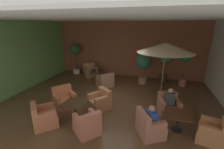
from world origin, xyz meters
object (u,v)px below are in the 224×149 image
object	(u,v)px
cafe_table_mid_center	(75,105)
armchair_mid_center_north	(64,99)
cafe_table_front_left	(96,74)
open_laptop	(95,71)
patio_umbrella_tall_red	(165,48)
armchair_front_right_south	(149,126)
armchair_front_right_north	(212,133)
armchair_mid_center_south	(87,125)
iced_drink_cup	(96,71)
patron_by_window	(152,116)
armchair_mid_center_east	(44,118)
potted_tree_right_corner	(143,64)
armchair_front_left_north	(91,72)
cafe_table_front_right	(178,117)
patron_blue_shirt	(170,98)
potted_tree_mid_right	(165,59)
armchair_front_left_east	(105,81)
potted_tree_left_corner	(185,64)
armchair_front_right_east	(169,107)
armchair_mid_center_west	(100,102)
potted_tree_mid_left	(75,53)

from	to	relation	value
cafe_table_mid_center	armchair_mid_center_north	distance (m)	1.12
cafe_table_front_left	open_laptop	size ratio (longest dim) A/B	1.77
armchair_mid_center_north	patio_umbrella_tall_red	world-z (taller)	patio_umbrella_tall_red
armchair_front_right_south	armchair_front_right_north	bearing A→B (deg)	6.26
armchair_mid_center_south	iced_drink_cup	distance (m)	4.81
patio_umbrella_tall_red	patron_by_window	distance (m)	3.50
armchair_mid_center_east	potted_tree_right_corner	size ratio (longest dim) A/B	0.61
armchair_front_left_north	cafe_table_front_right	bearing A→B (deg)	-41.86
armchair_front_right_south	patio_umbrella_tall_red	distance (m)	3.71
armchair_front_right_south	armchair_mid_center_south	bearing A→B (deg)	-166.07
patio_umbrella_tall_red	patron_blue_shirt	size ratio (longest dim) A/B	3.80
cafe_table_mid_center	open_laptop	xyz separation A→B (m)	(-0.72, 3.82, 0.15)
potted_tree_mid_right	armchair_front_left_east	bearing A→B (deg)	-148.91
potted_tree_left_corner	open_laptop	xyz separation A→B (m)	(-5.05, -0.76, -0.64)
armchair_front_left_east	armchair_front_right_east	distance (m)	3.85
armchair_mid_center_west	patron_blue_shirt	bearing A→B (deg)	6.30
armchair_mid_center_west	potted_tree_right_corner	bearing A→B (deg)	67.82
cafe_table_front_right	patron_by_window	distance (m)	0.97
armchair_front_right_south	potted_tree_left_corner	bearing A→B (deg)	71.80
armchair_front_right_north	armchair_mid_center_north	world-z (taller)	armchair_mid_center_north
armchair_mid_center_north	armchair_mid_center_west	world-z (taller)	armchair_mid_center_north
armchair_front_left_east	patron_by_window	bearing A→B (deg)	-52.53
armchair_front_left_east	potted_tree_mid_right	distance (m)	3.85
armchair_front_left_east	cafe_table_mid_center	xyz separation A→B (m)	(-0.12, -3.24, 0.20)
armchair_front_right_north	patron_blue_shirt	size ratio (longest dim) A/B	1.34
armchair_mid_center_east	open_laptop	world-z (taller)	armchair_mid_center_east
patio_umbrella_tall_red	armchair_front_left_east	bearing A→B (deg)	171.89
potted_tree_mid_right	potted_tree_right_corner	bearing A→B (deg)	-146.16
armchair_mid_center_west	potted_tree_right_corner	distance (m)	3.87
cafe_table_mid_center	armchair_mid_center_east	bearing A→B (deg)	-135.98
armchair_front_left_north	armchair_mid_center_west	size ratio (longest dim) A/B	1.03
armchair_front_left_east	armchair_mid_center_south	distance (m)	4.03
armchair_front_left_east	cafe_table_front_right	xyz separation A→B (m)	(3.50, -3.01, 0.19)
cafe_table_mid_center	potted_tree_mid_left	distance (m)	5.82
potted_tree_right_corner	armchair_front_right_north	bearing A→B (deg)	-60.61
armchair_front_left_north	armchair_mid_center_north	world-z (taller)	armchair_front_left_north
potted_tree_left_corner	potted_tree_mid_left	distance (m)	7.00
armchair_mid_center_south	potted_tree_mid_left	bearing A→B (deg)	120.87
armchair_mid_center_south	potted_tree_mid_left	distance (m)	6.88
armchair_front_right_north	cafe_table_mid_center	size ratio (longest dim) A/B	1.11
cafe_table_front_right	patron_blue_shirt	size ratio (longest dim) A/B	1.19
cafe_table_front_left	cafe_table_front_right	distance (m)	5.67
armchair_mid_center_north	potted_tree_mid_left	world-z (taller)	potted_tree_mid_left
potted_tree_left_corner	patron_blue_shirt	bearing A→B (deg)	-105.27
cafe_table_mid_center	potted_tree_mid_left	xyz separation A→B (m)	(-2.65, 5.09, 0.99)
armchair_mid_center_west	iced_drink_cup	distance (m)	3.27
armchair_mid_center_east	iced_drink_cup	world-z (taller)	armchair_mid_center_east
armchair_mid_center_south	open_laptop	world-z (taller)	armchair_mid_center_south
armchair_mid_center_west	patio_umbrella_tall_red	bearing A→B (deg)	38.37
armchair_mid_center_west	potted_tree_left_corner	bearing A→B (deg)	45.40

